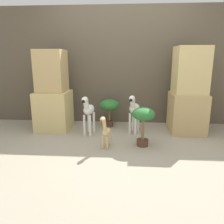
{
  "coord_description": "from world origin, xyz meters",
  "views": [
    {
      "loc": [
        0.14,
        -2.84,
        1.26
      ],
      "look_at": [
        -0.11,
        0.74,
        0.37
      ],
      "focal_mm": 35.0,
      "sensor_mm": 36.0,
      "label": 1
    }
  ],
  "objects": [
    {
      "name": "rock_pillar_right",
      "position": [
        1.17,
        0.89,
        0.68
      ],
      "size": [
        0.57,
        0.59,
        1.45
      ],
      "color": "tan",
      "rests_on": "ground_plane"
    },
    {
      "name": "rock_pillar_left",
      "position": [
        -1.17,
        0.89,
        0.63
      ],
      "size": [
        0.57,
        0.59,
        1.4
      ],
      "color": "#D1B775",
      "rests_on": "ground_plane"
    },
    {
      "name": "potted_palm_back",
      "position": [
        -0.19,
        1.11,
        0.38
      ],
      "size": [
        0.37,
        0.37,
        0.52
      ],
      "color": "#513323",
      "rests_on": "ground_plane"
    },
    {
      "name": "ground_plane",
      "position": [
        0.0,
        0.0,
        0.0
      ],
      "size": [
        14.0,
        14.0,
        0.0
      ],
      "primitive_type": "plane",
      "color": "#9E937F"
    },
    {
      "name": "wall_back",
      "position": [
        0.0,
        1.45,
        1.1
      ],
      "size": [
        6.4,
        0.08,
        2.2
      ],
      "color": "brown",
      "rests_on": "ground_plane"
    },
    {
      "name": "giraffe_figurine",
      "position": [
        -0.15,
        0.07,
        0.26
      ],
      "size": [
        0.16,
        0.34,
        0.5
      ],
      "color": "tan",
      "rests_on": "ground_plane"
    },
    {
      "name": "zebra_right",
      "position": [
        0.26,
        0.77,
        0.43
      ],
      "size": [
        0.24,
        0.46,
        0.67
      ],
      "color": "white",
      "rests_on": "ground_plane"
    },
    {
      "name": "potted_palm_front",
      "position": [
        0.38,
        0.2,
        0.42
      ],
      "size": [
        0.33,
        0.33,
        0.57
      ],
      "color": "#513323",
      "rests_on": "ground_plane"
    },
    {
      "name": "zebra_left",
      "position": [
        -0.5,
        0.62,
        0.43
      ],
      "size": [
        0.2,
        0.46,
        0.67
      ],
      "color": "white",
      "rests_on": "ground_plane"
    }
  ]
}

